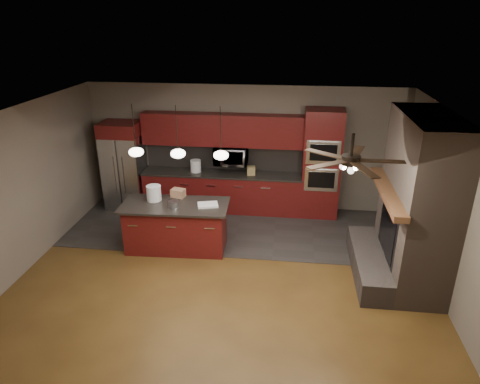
# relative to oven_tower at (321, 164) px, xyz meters

# --- Properties ---
(ground) EXTENTS (7.00, 7.00, 0.00)m
(ground) POSITION_rel_oven_tower_xyz_m (-1.70, -2.69, -1.19)
(ground) COLOR brown
(ground) RESTS_ON ground
(ceiling) EXTENTS (7.00, 6.00, 0.02)m
(ceiling) POSITION_rel_oven_tower_xyz_m (-1.70, -2.69, 1.61)
(ceiling) COLOR white
(ceiling) RESTS_ON back_wall
(back_wall) EXTENTS (7.00, 0.02, 2.80)m
(back_wall) POSITION_rel_oven_tower_xyz_m (-1.70, 0.31, 0.21)
(back_wall) COLOR #62584E
(back_wall) RESTS_ON ground
(right_wall) EXTENTS (0.02, 6.00, 2.80)m
(right_wall) POSITION_rel_oven_tower_xyz_m (1.80, -2.69, 0.21)
(right_wall) COLOR #62584E
(right_wall) RESTS_ON ground
(left_wall) EXTENTS (0.02, 6.00, 2.80)m
(left_wall) POSITION_rel_oven_tower_xyz_m (-5.20, -2.69, 0.21)
(left_wall) COLOR #62584E
(left_wall) RESTS_ON ground
(slate_tile_patch) EXTENTS (7.00, 2.40, 0.01)m
(slate_tile_patch) POSITION_rel_oven_tower_xyz_m (-1.70, -0.89, -1.19)
(slate_tile_patch) COLOR #2F2C2A
(slate_tile_patch) RESTS_ON ground
(fireplace_column) EXTENTS (1.30, 2.10, 2.80)m
(fireplace_column) POSITION_rel_oven_tower_xyz_m (1.34, -2.29, 0.11)
(fireplace_column) COLOR brown
(fireplace_column) RESTS_ON ground
(back_cabinetry) EXTENTS (3.59, 0.64, 2.20)m
(back_cabinetry) POSITION_rel_oven_tower_xyz_m (-2.18, 0.05, -0.30)
(back_cabinetry) COLOR #5D1115
(back_cabinetry) RESTS_ON ground
(oven_tower) EXTENTS (0.80, 0.63, 2.38)m
(oven_tower) POSITION_rel_oven_tower_xyz_m (0.00, 0.00, 0.00)
(oven_tower) COLOR #5D1115
(oven_tower) RESTS_ON ground
(microwave) EXTENTS (0.73, 0.41, 0.50)m
(microwave) POSITION_rel_oven_tower_xyz_m (-1.98, 0.06, 0.11)
(microwave) COLOR silver
(microwave) RESTS_ON back_cabinetry
(refrigerator) EXTENTS (0.85, 0.75, 2.00)m
(refrigerator) POSITION_rel_oven_tower_xyz_m (-4.41, -0.07, -0.19)
(refrigerator) COLOR silver
(refrigerator) RESTS_ON ground
(kitchen_island) EXTENTS (2.03, 0.99, 0.92)m
(kitchen_island) POSITION_rel_oven_tower_xyz_m (-2.76, -1.84, -0.73)
(kitchen_island) COLOR #5D1115
(kitchen_island) RESTS_ON ground
(white_bucket) EXTENTS (0.33, 0.33, 0.29)m
(white_bucket) POSITION_rel_oven_tower_xyz_m (-3.20, -1.70, -0.13)
(white_bucket) COLOR white
(white_bucket) RESTS_ON kitchen_island
(paint_can) EXTENTS (0.24, 0.24, 0.12)m
(paint_can) POSITION_rel_oven_tower_xyz_m (-2.74, -1.97, -0.21)
(paint_can) COLOR #A1A1A5
(paint_can) RESTS_ON kitchen_island
(paint_tray) EXTENTS (0.42, 0.34, 0.04)m
(paint_tray) POSITION_rel_oven_tower_xyz_m (-2.14, -1.82, -0.25)
(paint_tray) COLOR white
(paint_tray) RESTS_ON kitchen_island
(cardboard_box) EXTENTS (0.28, 0.23, 0.16)m
(cardboard_box) POSITION_rel_oven_tower_xyz_m (-2.79, -1.48, -0.19)
(cardboard_box) COLOR #9F7252
(cardboard_box) RESTS_ON kitchen_island
(counter_bucket) EXTENTS (0.31, 0.31, 0.27)m
(counter_bucket) POSITION_rel_oven_tower_xyz_m (-2.77, 0.01, -0.16)
(counter_bucket) COLOR white
(counter_bucket) RESTS_ON back_cabinetry
(counter_box) EXTENTS (0.19, 0.16, 0.19)m
(counter_box) POSITION_rel_oven_tower_xyz_m (-1.52, -0.04, -0.19)
(counter_box) COLOR #98814E
(counter_box) RESTS_ON back_cabinetry
(pendant_left) EXTENTS (0.26, 0.26, 0.92)m
(pendant_left) POSITION_rel_oven_tower_xyz_m (-3.35, -1.99, 0.77)
(pendant_left) COLOR black
(pendant_left) RESTS_ON ceiling
(pendant_center) EXTENTS (0.26, 0.26, 0.92)m
(pendant_center) POSITION_rel_oven_tower_xyz_m (-2.60, -1.99, 0.77)
(pendant_center) COLOR black
(pendant_center) RESTS_ON ceiling
(pendant_right) EXTENTS (0.26, 0.26, 0.92)m
(pendant_right) POSITION_rel_oven_tower_xyz_m (-1.85, -1.99, 0.77)
(pendant_right) COLOR black
(pendant_right) RESTS_ON ceiling
(ceiling_fan) EXTENTS (1.27, 1.33, 0.41)m
(ceiling_fan) POSITION_rel_oven_tower_xyz_m (0.10, -3.49, 1.27)
(ceiling_fan) COLOR black
(ceiling_fan) RESTS_ON ceiling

